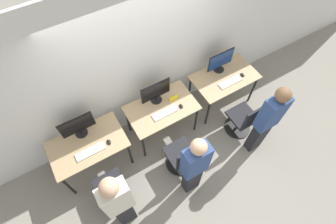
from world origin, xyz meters
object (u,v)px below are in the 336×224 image
(monitor_right, at_px, (221,61))
(mouse_center, at_px, (181,106))
(monitor_left, at_px, (78,126))
(keyboard_right, at_px, (230,82))
(keyboard_left, at_px, (90,152))
(office_chair_left, at_px, (113,191))
(keyboard_center, at_px, (165,113))
(mouse_right, at_px, (242,75))
(person_left, at_px, (119,202))
(office_chair_right, at_px, (243,120))
(mouse_left, at_px, (109,142))
(person_right, at_px, (267,120))
(person_center, at_px, (194,166))
(monitor_center, at_px, (156,92))
(office_chair_center, at_px, (182,157))

(monitor_right, bearing_deg, mouse_center, -161.53)
(monitor_left, xyz_separation_m, keyboard_right, (2.58, -0.37, -0.21))
(keyboard_left, distance_m, office_chair_left, 0.69)
(keyboard_center, xyz_separation_m, mouse_right, (1.57, -0.02, 0.01))
(person_left, height_order, keyboard_right, person_left)
(office_chair_right, bearing_deg, mouse_right, 60.41)
(mouse_center, bearing_deg, mouse_left, 179.82)
(monitor_left, distance_m, office_chair_left, 1.11)
(mouse_right, bearing_deg, monitor_right, 130.65)
(keyboard_center, bearing_deg, person_left, -142.33)
(keyboard_left, xyz_separation_m, person_right, (2.52, -0.96, 0.15))
(monitor_left, bearing_deg, keyboard_center, -14.72)
(mouse_left, relative_size, mouse_right, 1.00)
(keyboard_right, bearing_deg, office_chair_right, -95.91)
(monitor_left, xyz_separation_m, person_center, (1.16, -1.36, -0.09))
(office_chair_left, relative_size, monitor_center, 1.72)
(person_left, distance_m, keyboard_center, 1.56)
(monitor_left, bearing_deg, mouse_center, -13.08)
(monitor_right, bearing_deg, person_left, -153.46)
(monitor_left, height_order, mouse_left, monitor_left)
(monitor_center, xyz_separation_m, mouse_right, (1.57, -0.32, -0.20))
(monitor_left, distance_m, keyboard_center, 1.35)
(mouse_left, bearing_deg, mouse_right, 0.16)
(office_chair_center, distance_m, mouse_right, 1.81)
(mouse_right, bearing_deg, mouse_left, -179.84)
(monitor_left, xyz_separation_m, office_chair_left, (0.03, -0.92, -0.61))
(office_chair_left, bearing_deg, mouse_right, 11.31)
(person_left, xyz_separation_m, mouse_right, (2.80, 0.93, -0.16))
(monitor_center, relative_size, mouse_right, 5.73)
(mouse_center, bearing_deg, person_center, -112.45)
(mouse_left, distance_m, keyboard_right, 2.29)
(mouse_left, bearing_deg, mouse_center, -0.18)
(mouse_left, bearing_deg, office_chair_right, -14.86)
(keyboard_right, distance_m, mouse_right, 0.28)
(mouse_center, xyz_separation_m, monitor_right, (1.01, 0.34, 0.20))
(keyboard_right, bearing_deg, monitor_right, 90.00)
(office_chair_left, distance_m, mouse_right, 2.92)
(keyboard_right, distance_m, office_chair_right, 0.71)
(mouse_left, bearing_deg, keyboard_right, -0.18)
(keyboard_left, bearing_deg, office_chair_right, -13.16)
(monitor_right, height_order, person_right, person_right)
(keyboard_left, bearing_deg, monitor_center, 14.07)
(monitor_center, distance_m, mouse_center, 0.48)
(monitor_right, relative_size, mouse_right, 5.73)
(office_chair_left, bearing_deg, keyboard_right, 12.19)
(monitor_left, xyz_separation_m, mouse_left, (0.30, -0.36, -0.20))
(person_center, bearing_deg, person_left, 176.19)
(office_chair_left, xyz_separation_m, keyboard_center, (1.26, 0.58, 0.40))
(monitor_left, bearing_deg, office_chair_left, -88.18)
(office_chair_left, xyz_separation_m, monitor_right, (2.56, 0.89, 0.61))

